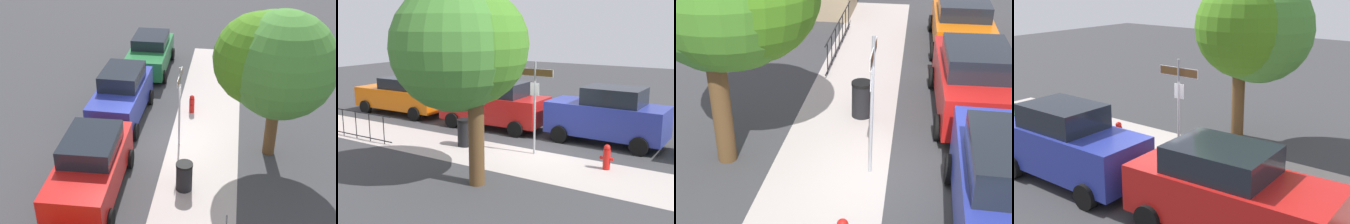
{
  "view_description": "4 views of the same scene",
  "coord_description": "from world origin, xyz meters",
  "views": [
    {
      "loc": [
        14.03,
        2.13,
        9.15
      ],
      "look_at": [
        0.9,
        0.11,
        1.81
      ],
      "focal_mm": 47.79,
      "sensor_mm": 36.0,
      "label": 1
    },
    {
      "loc": [
        -6.47,
        12.62,
        4.38
      ],
      "look_at": [
        0.85,
        1.0,
        1.47
      ],
      "focal_mm": 45.55,
      "sensor_mm": 36.0,
      "label": 2
    },
    {
      "loc": [
        -8.74,
        -0.38,
        6.12
      ],
      "look_at": [
        0.1,
        0.98,
        1.43
      ],
      "focal_mm": 51.92,
      "sensor_mm": 36.0,
      "label": 3
    },
    {
      "loc": [
        7.79,
        -9.63,
        5.33
      ],
      "look_at": [
        -0.17,
        0.9,
        1.45
      ],
      "focal_mm": 50.21,
      "sensor_mm": 36.0,
      "label": 4
    }
  ],
  "objects": [
    {
      "name": "car_red",
      "position": [
        3.24,
        -1.95,
        0.98
      ],
      "size": [
        4.53,
        2.17,
        1.97
      ],
      "rotation": [
        0.0,
        0.0,
        0.04
      ],
      "color": "red",
      "rests_on": "ground_plane"
    },
    {
      "name": "sidewalk_strip",
      "position": [
        2.0,
        1.3,
        0.0
      ],
      "size": [
        24.0,
        2.6,
        0.0
      ],
      "primitive_type": "cube",
      "color": "#B1A59F",
      "rests_on": "ground_plane"
    },
    {
      "name": "street_sign",
      "position": [
        0.09,
        0.4,
        2.13
      ],
      "size": [
        1.3,
        0.07,
        3.12
      ],
      "color": "#9EA0A5",
      "rests_on": "ground_plane"
    },
    {
      "name": "fire_hydrant",
      "position": [
        -2.5,
        0.6,
        0.38
      ],
      "size": [
        0.42,
        0.22,
        0.78
      ],
      "color": "red",
      "rests_on": "ground_plane"
    },
    {
      "name": "trash_bin",
      "position": [
        2.65,
        0.9,
        0.49
      ],
      "size": [
        0.55,
        0.55,
        0.98
      ],
      "color": "black",
      "rests_on": "ground_plane"
    },
    {
      "name": "car_blue",
      "position": [
        -1.55,
        -2.15,
        1.04
      ],
      "size": [
        4.32,
        1.96,
        2.1
      ],
      "rotation": [
        0.0,
        0.0,
        -0.01
      ],
      "color": "navy",
      "rests_on": "ground_plane"
    },
    {
      "name": "shade_tree",
      "position": [
        0.64,
        3.4,
        3.73
      ],
      "size": [
        3.6,
        3.91,
        5.44
      ],
      "color": "brown",
      "rests_on": "ground_plane"
    },
    {
      "name": "ground_plane",
      "position": [
        0.0,
        0.0,
        0.0
      ],
      "size": [
        60.0,
        60.0,
        0.0
      ],
      "primitive_type": "plane",
      "color": "#38383A"
    }
  ]
}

